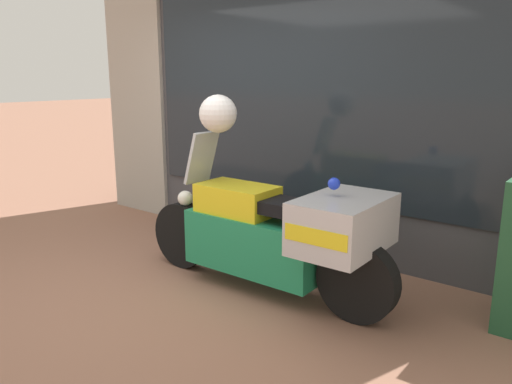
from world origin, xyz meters
name	(u,v)px	position (x,y,z in m)	size (l,w,h in m)	color
ground_plane	(135,296)	(0.00, 0.00, 0.00)	(60.00, 60.00, 0.00)	#8E604C
shop_building	(249,57)	(-0.41, 2.00, 1.95)	(5.14, 0.55, 3.88)	#424247
window_display	(312,197)	(0.42, 2.03, 0.50)	(3.70, 0.30, 2.12)	slate
paramedic_motorcycle	(279,233)	(0.92, 0.73, 0.54)	(2.39, 0.80, 1.29)	black
white_helmet	(218,114)	(0.29, 0.73, 1.44)	(0.31, 0.31, 0.31)	white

